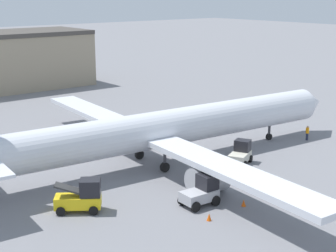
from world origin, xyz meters
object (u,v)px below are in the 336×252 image
at_px(pushback_tug, 241,153).
at_px(ground_crew_worker, 307,132).
at_px(safety_cone_far, 209,217).
at_px(safety_cone_near, 244,203).
at_px(airplane, 159,130).
at_px(baggage_tug, 202,192).
at_px(belt_loader_truck, 82,197).

bearing_deg(pushback_tug, ground_crew_worker, -21.40).
bearing_deg(safety_cone_far, safety_cone_near, 2.90).
relative_size(airplane, baggage_tug, 15.21).
bearing_deg(airplane, ground_crew_worker, -7.90).
xyz_separation_m(airplane, pushback_tug, (6.16, -4.84, -2.31)).
relative_size(pushback_tug, safety_cone_far, 5.73).
bearing_deg(ground_crew_worker, pushback_tug, 110.74).
distance_m(belt_loader_truck, safety_cone_near, 12.39).
height_order(airplane, safety_cone_far, airplane).
xyz_separation_m(airplane, belt_loader_truck, (-11.40, -5.10, -2.13)).
distance_m(baggage_tug, belt_loader_truck, 9.18).
distance_m(airplane, pushback_tug, 8.17).
bearing_deg(ground_crew_worker, belt_loader_truck, 108.84).
bearing_deg(belt_loader_truck, airplane, 59.99).
bearing_deg(pushback_tug, belt_loader_truck, 155.44).
bearing_deg(ground_crew_worker, baggage_tug, 121.99).
height_order(baggage_tug, safety_cone_near, baggage_tug).
distance_m(airplane, safety_cone_near, 12.56).
relative_size(airplane, safety_cone_near, 81.17).
distance_m(baggage_tug, pushback_tug, 10.91).
bearing_deg(baggage_tug, safety_cone_near, -41.84).
bearing_deg(safety_cone_far, pushback_tug, 33.65).
height_order(ground_crew_worker, safety_cone_near, ground_crew_worker).
height_order(airplane, safety_cone_near, airplane).
bearing_deg(belt_loader_truck, baggage_tug, 4.80).
height_order(belt_loader_truck, pushback_tug, belt_loader_truck).
distance_m(ground_crew_worker, safety_cone_far, 24.32).
distance_m(safety_cone_near, safety_cone_far, 3.85).
relative_size(ground_crew_worker, safety_cone_near, 3.00).
distance_m(ground_crew_worker, baggage_tug, 22.08).
bearing_deg(pushback_tug, baggage_tug, -178.14).
bearing_deg(baggage_tug, pushback_tug, 30.30).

